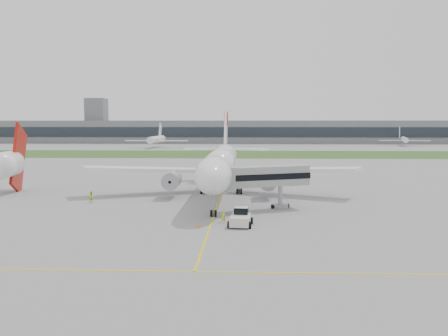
{
  "coord_description": "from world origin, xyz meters",
  "views": [
    {
      "loc": [
        4.27,
        -81.18,
        12.61
      ],
      "look_at": [
        0.69,
        2.0,
        5.05
      ],
      "focal_mm": 40.0,
      "sensor_mm": 36.0,
      "label": 1
    }
  ],
  "objects_px": {
    "jet_bridge": "(259,177)",
    "ground_crew_near": "(223,217)",
    "airliner": "(221,163)",
    "pushback_tug": "(241,218)",
    "neighbor_aircraft": "(5,164)"
  },
  "relations": [
    {
      "from": "pushback_tug",
      "to": "jet_bridge",
      "type": "bearing_deg",
      "value": 81.5
    },
    {
      "from": "ground_crew_near",
      "to": "neighbor_aircraft",
      "type": "bearing_deg",
      "value": -28.56
    },
    {
      "from": "jet_bridge",
      "to": "pushback_tug",
      "type": "bearing_deg",
      "value": -126.23
    },
    {
      "from": "pushback_tug",
      "to": "neighbor_aircraft",
      "type": "height_order",
      "value": "neighbor_aircraft"
    },
    {
      "from": "pushback_tug",
      "to": "jet_bridge",
      "type": "relative_size",
      "value": 0.32
    },
    {
      "from": "airliner",
      "to": "jet_bridge",
      "type": "bearing_deg",
      "value": -67.21
    },
    {
      "from": "airliner",
      "to": "neighbor_aircraft",
      "type": "xyz_separation_m",
      "value": [
        -37.84,
        -0.64,
        -0.32
      ]
    },
    {
      "from": "airliner",
      "to": "ground_crew_near",
      "type": "xyz_separation_m",
      "value": [
        1.48,
        -23.84,
        -4.89
      ]
    },
    {
      "from": "jet_bridge",
      "to": "ground_crew_near",
      "type": "bearing_deg",
      "value": -140.93
    },
    {
      "from": "pushback_tug",
      "to": "neighbor_aircraft",
      "type": "relative_size",
      "value": 0.26
    },
    {
      "from": "pushback_tug",
      "to": "airliner",
      "type": "bearing_deg",
      "value": 103.15
    },
    {
      "from": "airliner",
      "to": "pushback_tug",
      "type": "relative_size",
      "value": 12.33
    },
    {
      "from": "jet_bridge",
      "to": "neighbor_aircraft",
      "type": "distance_m",
      "value": 46.34
    },
    {
      "from": "jet_bridge",
      "to": "ground_crew_near",
      "type": "height_order",
      "value": "jet_bridge"
    },
    {
      "from": "jet_bridge",
      "to": "ground_crew_near",
      "type": "xyz_separation_m",
      "value": [
        -4.77,
        -8.95,
        -4.09
      ]
    }
  ]
}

